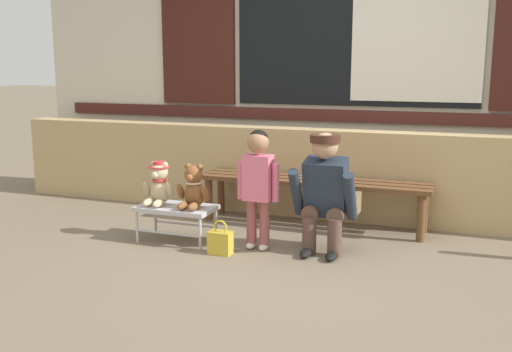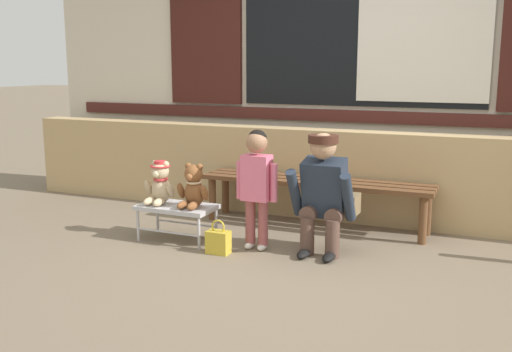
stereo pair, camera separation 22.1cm
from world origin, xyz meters
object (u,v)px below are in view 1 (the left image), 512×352
small_display_bench (176,210)px  child_standing (258,176)px  adult_crouching (327,192)px  wooden_bench_long (313,186)px  handbag_on_ground (220,242)px  teddy_bear_plain (193,188)px  teddy_bear_with_hat (159,184)px

small_display_bench → child_standing: 0.78m
child_standing → adult_crouching: child_standing is taller
wooden_bench_long → handbag_on_ground: wooden_bench_long is taller
small_display_bench → wooden_bench_long: bearing=41.8°
wooden_bench_long → small_display_bench: size_ratio=3.28×
small_display_bench → adult_crouching: size_ratio=0.67×
teddy_bear_plain → handbag_on_ground: size_ratio=1.34×
adult_crouching → teddy_bear_plain: bearing=-172.3°
teddy_bear_with_hat → handbag_on_ground: teddy_bear_with_hat is taller
small_display_bench → adult_crouching: bearing=6.7°
teddy_bear_with_hat → child_standing: 0.88m
small_display_bench → teddy_bear_plain: bearing=0.5°
adult_crouching → handbag_on_ground: bearing=-156.3°
handbag_on_ground → small_display_bench: bearing=158.8°
adult_crouching → handbag_on_ground: size_ratio=3.49×
teddy_bear_plain → wooden_bench_long: bearing=47.1°
teddy_bear_plain → handbag_on_ground: (0.32, -0.19, -0.37)m
wooden_bench_long → adult_crouching: (0.30, -0.69, 0.11)m
adult_crouching → handbag_on_ground: adult_crouching is taller
teddy_bear_with_hat → adult_crouching: 1.40m
teddy_bear_plain → adult_crouching: adult_crouching is taller
wooden_bench_long → handbag_on_ground: (-0.46, -1.02, -0.28)m
child_standing → handbag_on_ground: (-0.23, -0.23, -0.50)m
small_display_bench → teddy_bear_plain: (0.16, 0.00, 0.20)m
wooden_bench_long → child_standing: 0.85m
teddy_bear_with_hat → teddy_bear_plain: (0.32, -0.00, -0.01)m
small_display_bench → child_standing: size_ratio=0.67×
teddy_bear_plain → handbag_on_ground: teddy_bear_plain is taller
wooden_bench_long → adult_crouching: adult_crouching is taller
wooden_bench_long → teddy_bear_plain: 1.15m
small_display_bench → teddy_bear_with_hat: teddy_bear_with_hat is taller
adult_crouching → handbag_on_ground: (-0.76, -0.33, -0.38)m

